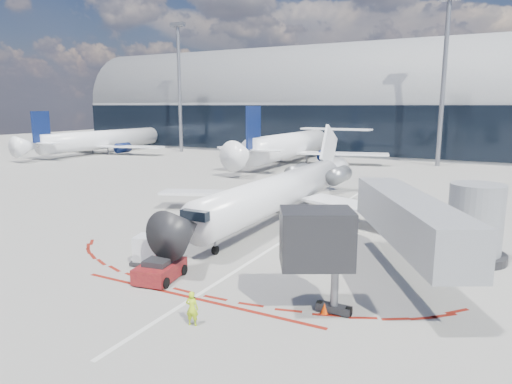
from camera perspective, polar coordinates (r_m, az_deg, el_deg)
The scene contains 15 objects.
ground at distance 33.01m, azimuth 3.79°, elevation -5.90°, with size 260.00×260.00×0.00m, color slate.
apron_centerline at distance 34.78m, azimuth 5.13°, elevation -5.04°, with size 0.25×40.00×0.01m, color silver.
apron_stop_bar at distance 23.56m, azimuth -7.87°, elevation -12.98°, with size 14.00×0.25×0.01m, color maroon.
terminal_building at distance 94.81m, azimuth 20.14°, elevation 9.56°, with size 150.00×24.15×24.00m.
jet_bridge at distance 26.92m, azimuth 20.63°, elevation -3.80°, with size 10.03×15.20×4.90m.
light_mast_west at distance 96.23m, azimuth -9.53°, elevation 12.44°, with size 0.70×0.70×25.00m, color slate.
light_mast_centre at distance 77.43m, azimuth 22.36°, elevation 12.24°, with size 0.70×0.70×25.00m, color slate.
regional_jet at distance 38.55m, azimuth 3.65°, elevation 0.39°, with size 24.46×30.16×7.55m.
pushback_tug at distance 25.98m, azimuth -11.93°, elevation -9.54°, with size 2.41×4.83×1.23m.
ramp_worker at distance 20.63m, azimuth -8.00°, elevation -14.21°, with size 0.57×0.37×1.57m, color #BFEA18.
uld_container at distance 28.50m, azimuth -13.27°, elevation -7.06°, with size 2.24×2.06×1.75m.
safety_cone_left at distance 34.10m, azimuth -4.88°, elevation -4.89°, with size 0.39×0.39×0.54m, color #E13B04.
safety_cone_right at distance 21.91m, azimuth 8.55°, elevation -14.19°, with size 0.37×0.37×0.51m, color #E13B04.
bg_airliner_0 at distance 96.84m, azimuth -18.64°, elevation 7.76°, with size 32.84×34.77×10.63m, color white, non-canonical shape.
bg_airliner_1 at distance 77.85m, azimuth 5.07°, elevation 8.09°, with size 36.30×38.44×11.75m, color white, non-canonical shape.
Camera 1 is at (12.65, -28.99, 9.46)m, focal length 32.00 mm.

